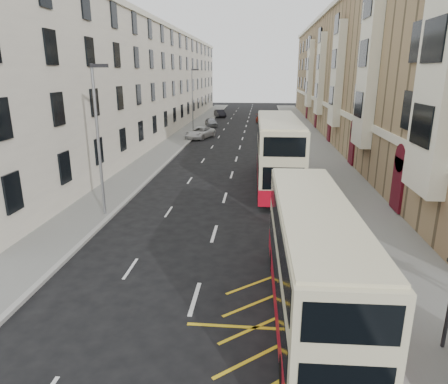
# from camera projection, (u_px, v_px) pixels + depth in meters

# --- Properties ---
(ground) EXTENTS (200.00, 200.00, 0.00)m
(ground) POSITION_uv_depth(u_px,v_px,m) (170.00, 382.00, 10.39)
(ground) COLOR black
(ground) RESTS_ON ground
(pavement_right) EXTENTS (4.00, 120.00, 0.15)m
(pavement_right) POSITION_uv_depth(u_px,v_px,m) (321.00, 156.00, 38.27)
(pavement_right) COLOR slate
(pavement_right) RESTS_ON ground
(pavement_left) EXTENTS (3.00, 120.00, 0.15)m
(pavement_left) POSITION_uv_depth(u_px,v_px,m) (162.00, 153.00, 39.63)
(pavement_left) COLOR slate
(pavement_left) RESTS_ON ground
(kerb_right) EXTENTS (0.25, 120.00, 0.15)m
(kerb_right) POSITION_uv_depth(u_px,v_px,m) (300.00, 155.00, 38.45)
(kerb_right) COLOR #979691
(kerb_right) RESTS_ON ground
(kerb_left) EXTENTS (0.25, 120.00, 0.15)m
(kerb_left) POSITION_uv_depth(u_px,v_px,m) (177.00, 153.00, 39.50)
(kerb_left) COLOR #979691
(kerb_left) RESTS_ON ground
(road_markings) EXTENTS (10.00, 110.00, 0.01)m
(road_markings) POSITION_uv_depth(u_px,v_px,m) (244.00, 133.00, 53.30)
(road_markings) COLOR silver
(road_markings) RESTS_ON ground
(terrace_right) EXTENTS (10.75, 79.00, 15.25)m
(terrace_right) POSITION_uv_depth(u_px,v_px,m) (363.00, 74.00, 50.19)
(terrace_right) COLOR #967E57
(terrace_right) RESTS_ON ground
(terrace_left) EXTENTS (9.18, 79.00, 13.25)m
(terrace_left) POSITION_uv_depth(u_px,v_px,m) (144.00, 82.00, 53.08)
(terrace_left) COLOR silver
(terrace_left) RESTS_ON ground
(guard_railing) EXTENTS (0.06, 6.56, 1.01)m
(guard_railing) POSITION_uv_depth(u_px,v_px,m) (365.00, 262.00, 15.07)
(guard_railing) COLOR red
(guard_railing) RESTS_ON pavement_right
(street_lamp_near) EXTENTS (0.93, 0.18, 8.00)m
(street_lamp_near) POSITION_uv_depth(u_px,v_px,m) (99.00, 133.00, 21.05)
(street_lamp_near) COLOR gray
(street_lamp_near) RESTS_ON pavement_left
(street_lamp_far) EXTENTS (0.93, 0.18, 8.00)m
(street_lamp_far) POSITION_uv_depth(u_px,v_px,m) (193.00, 98.00, 49.66)
(street_lamp_far) COLOR gray
(street_lamp_far) RESTS_ON pavement_left
(double_decker_front) EXTENTS (2.44, 9.86, 3.91)m
(double_decker_front) POSITION_uv_depth(u_px,v_px,m) (312.00, 262.00, 12.56)
(double_decker_front) COLOR beige
(double_decker_front) RESTS_ON ground
(double_decker_rear) EXTENTS (2.94, 11.97, 4.75)m
(double_decker_rear) POSITION_uv_depth(u_px,v_px,m) (278.00, 152.00, 27.75)
(double_decker_rear) COLOR beige
(double_decker_rear) RESTS_ON ground
(pedestrian_far) EXTENTS (1.04, 0.97, 1.72)m
(pedestrian_far) POSITION_uv_depth(u_px,v_px,m) (386.00, 289.00, 12.89)
(pedestrian_far) COLOR black
(pedestrian_far) RESTS_ON pavement_right
(white_van) EXTENTS (3.68, 5.40, 1.37)m
(white_van) POSITION_uv_depth(u_px,v_px,m) (200.00, 133.00, 48.53)
(white_van) COLOR silver
(white_van) RESTS_ON ground
(car_silver) EXTENTS (2.46, 4.04, 1.28)m
(car_silver) POSITION_uv_depth(u_px,v_px,m) (211.00, 122.00, 59.25)
(car_silver) COLOR #95979C
(car_silver) RESTS_ON ground
(car_dark) EXTENTS (2.64, 4.22, 1.31)m
(car_dark) POSITION_uv_depth(u_px,v_px,m) (220.00, 113.00, 71.62)
(car_dark) COLOR black
(car_dark) RESTS_ON ground
(car_red) EXTENTS (3.32, 5.76, 1.57)m
(car_red) POSITION_uv_depth(u_px,v_px,m) (265.00, 117.00, 64.62)
(car_red) COLOR #9D1D0A
(car_red) RESTS_ON ground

